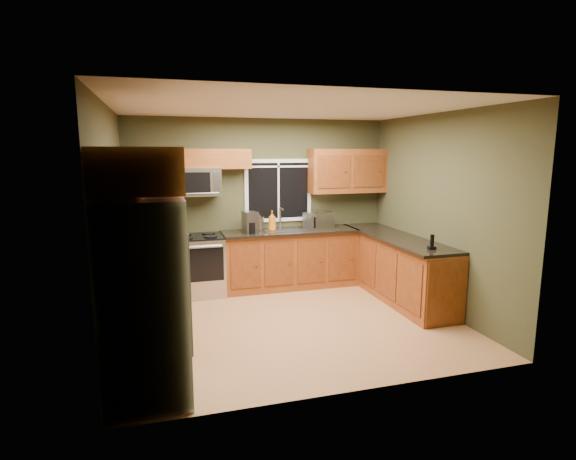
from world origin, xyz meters
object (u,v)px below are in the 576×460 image
paper_towel_roll (320,221)px  cordless_phone (432,245)px  coffee_maker (250,223)px  kettle (260,222)px  range (199,265)px  soap_bottle_c (247,225)px  toaster_oven (319,220)px  soap_bottle_a (272,221)px  microwave (195,182)px  refrigerator (146,299)px

paper_towel_roll → cordless_phone: size_ratio=1.49×
coffee_maker → kettle: 0.31m
range → kettle: kettle is taller
soap_bottle_c → toaster_oven: bearing=-7.9°
range → cordless_phone: size_ratio=4.86×
kettle → soap_bottle_a: size_ratio=0.81×
toaster_oven → coffee_maker: coffee_maker is taller
paper_towel_roll → soap_bottle_a: size_ratio=0.91×
toaster_oven → soap_bottle_a: bearing=-178.7°
microwave → kettle: 1.20m
coffee_maker → cordless_phone: size_ratio=1.71×
microwave → soap_bottle_a: microwave is taller
microwave → paper_towel_roll: microwave is taller
paper_towel_roll → cordless_phone: 2.02m
refrigerator → soap_bottle_a: (1.86, 2.80, 0.20)m
soap_bottle_c → kettle: bearing=-8.5°
refrigerator → coffee_maker: size_ratio=5.44×
refrigerator → microwave: 3.10m
soap_bottle_a → microwave: bearing=174.8°
range → paper_towel_roll: (1.95, -0.03, 0.60)m
microwave → soap_bottle_a: 1.33m
range → cordless_phone: bearing=-33.4°
range → kettle: size_ratio=3.63×
refrigerator → coffee_maker: (1.49, 2.71, 0.19)m
soap_bottle_c → cordless_phone: bearing=-45.8°
microwave → soap_bottle_c: size_ratio=5.09×
toaster_oven → paper_towel_roll: paper_towel_roll is taller
paper_towel_roll → range: bearing=179.1°
range → microwave: 1.27m
paper_towel_roll → refrigerator: bearing=-133.9°
kettle → cordless_phone: (1.81, -2.04, -0.06)m
kettle → coffee_maker: bearing=-129.6°
toaster_oven → soap_bottle_c: 1.18m
range → soap_bottle_c: 0.99m
coffee_maker → toaster_oven: bearing=5.3°
coffee_maker → soap_bottle_c: 0.28m
toaster_oven → soap_bottle_a: (-0.79, -0.02, 0.03)m
toaster_oven → coffee_maker: bearing=-174.7°
range → coffee_maker: (0.80, -0.06, 0.63)m
refrigerator → cordless_phone: refrigerator is taller
paper_towel_roll → soap_bottle_a: bearing=175.5°
toaster_oven → paper_towel_roll: (-0.01, -0.08, -0.00)m
range → paper_towel_roll: size_ratio=3.26×
range → toaster_oven: (1.96, 0.05, 0.60)m
coffee_maker → soap_bottle_a: bearing=13.6°
cordless_phone → coffee_maker: bearing=138.2°
microwave → kettle: size_ratio=2.94×
microwave → coffee_maker: (0.80, -0.19, -0.63)m
microwave → kettle: bearing=2.5°
refrigerator → coffee_maker: bearing=61.2°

